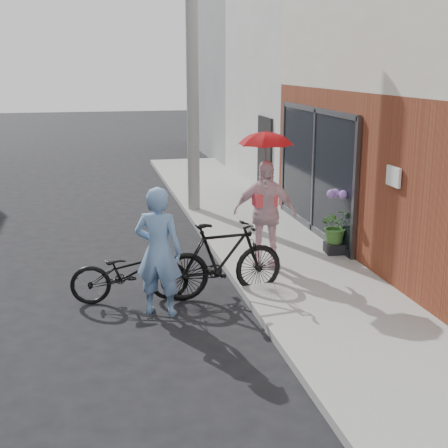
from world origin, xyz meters
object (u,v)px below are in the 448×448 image
object	(u,v)px
utility_pole	(192,62)
bike_left	(130,272)
bike_right	(222,259)
planter	(335,248)
kimono_woman	(265,213)
officer	(159,252)

from	to	relation	value
utility_pole	bike_left	xyz separation A→B (m)	(-1.89, -5.39, -3.04)
utility_pole	bike_right	xyz separation A→B (m)	(-0.50, -5.46, -2.91)
utility_pole	planter	xyz separation A→B (m)	(1.90, -4.09, -3.29)
kimono_woman	planter	xyz separation A→B (m)	(1.45, 0.36, -0.81)
officer	bike_right	bearing A→B (deg)	-130.35
bike_right	planter	size ratio (longest dim) A/B	5.50
officer	kimono_woman	size ratio (longest dim) A/B	1.03
utility_pole	officer	distance (m)	6.66
officer	planter	size ratio (longest dim) A/B	5.20
bike_left	bike_right	bearing A→B (deg)	-90.89
kimono_woman	officer	bearing A→B (deg)	-120.51
bike_right	kimono_woman	world-z (taller)	kimono_woman
kimono_woman	bike_left	bearing A→B (deg)	-136.07
bike_left	bike_right	size ratio (longest dim) A/B	0.90
bike_left	bike_right	distance (m)	1.40
bike_left	planter	world-z (taller)	bike_left
bike_left	planter	distance (m)	4.01
officer	bike_left	distance (m)	0.82
officer	kimono_woman	world-z (taller)	kimono_woman
utility_pole	planter	bearing A→B (deg)	-65.10
utility_pole	bike_left	world-z (taller)	utility_pole
utility_pole	bike_right	distance (m)	6.21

